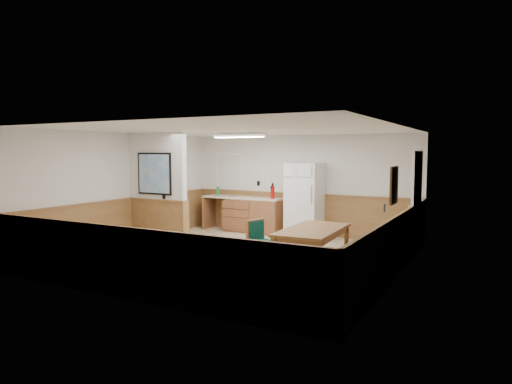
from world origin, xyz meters
The scene contains 20 objects.
ground centered at (0.00, 0.00, 0.00)m, with size 6.00×6.00×0.00m, color #CDB493.
ceiling centered at (0.00, 0.00, 2.50)m, with size 6.00×6.00×0.02m, color white.
back_wall centered at (0.00, 3.00, 1.25)m, with size 6.00×0.02×2.50m, color white.
right_wall centered at (3.00, 0.00, 1.25)m, with size 0.02×6.00×2.50m, color white.
left_wall centered at (-3.00, 0.00, 1.25)m, with size 0.02×6.00×2.50m, color white.
wainscot_back centered at (0.00, 2.98, 0.50)m, with size 6.00×0.04×1.00m, color #9B6D3E.
wainscot_right centered at (2.98, 0.00, 0.50)m, with size 0.04×6.00×1.00m, color #9B6D3E.
wainscot_left centered at (-2.98, 0.00, 0.50)m, with size 0.04×6.00×1.00m, color #9B6D3E.
partition_wall centered at (-2.25, 0.19, 1.23)m, with size 1.50×0.20×2.50m.
kitchen_counter centered at (-1.21, 2.68, 0.46)m, with size 2.20×0.61×1.00m.
exterior_door centered at (2.96, 1.90, 1.05)m, with size 0.07×1.02×2.15m.
kitchen_window centered at (-2.10, 2.98, 1.55)m, with size 0.80×0.04×1.00m.
wall_painting centered at (2.97, -0.30, 1.55)m, with size 0.04×0.50×0.60m.
fluorescent_fixture centered at (-0.80, 1.30, 2.45)m, with size 1.20×0.30×0.09m.
refrigerator centered at (0.26, 2.63, 0.91)m, with size 0.82×0.73×1.81m.
dining_table centered at (1.61, -0.27, 0.66)m, with size 0.96×1.80×0.75m.
dining_bench centered at (2.68, -0.24, 0.34)m, with size 0.50×1.60×0.45m.
dining_chair centered at (0.64, -0.42, 0.49)m, with size 0.69×0.54×0.85m.
fire_extinguisher centered at (-0.62, 2.65, 1.07)m, with size 0.12×0.12×0.40m.
soap_bottle centered at (-2.29, 2.70, 1.02)m, with size 0.08×0.08×0.24m, color #188533.
Camera 1 is at (4.45, -7.62, 2.07)m, focal length 32.00 mm.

